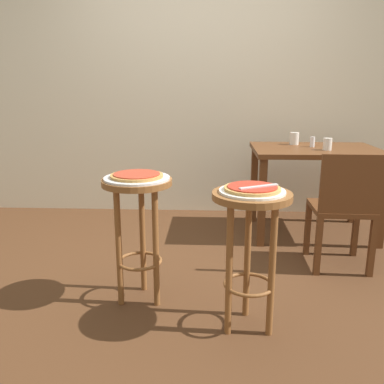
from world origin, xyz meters
name	(u,v)px	position (x,y,z in m)	size (l,w,h in m)	color
ground_plane	(196,279)	(0.00, 0.00, 0.00)	(6.00, 6.00, 0.00)	#4C2D19
back_wall	(202,62)	(0.00, 1.65, 1.50)	(6.00, 0.10, 3.00)	beige
stool_foreground	(251,229)	(0.30, -0.56, 0.56)	(0.40, 0.40, 0.76)	brown
serving_plate_foreground	(252,191)	(0.30, -0.56, 0.77)	(0.33, 0.33, 0.01)	white
pizza_foreground	(252,188)	(0.30, -0.56, 0.78)	(0.28, 0.28, 0.02)	tan
stool_middle	(138,212)	(-0.33, -0.29, 0.56)	(0.40, 0.40, 0.76)	brown
serving_plate_middle	(137,178)	(-0.33, -0.29, 0.77)	(0.38, 0.38, 0.01)	silver
pizza_middle	(137,175)	(-0.33, -0.29, 0.78)	(0.30, 0.30, 0.02)	#B78442
dining_table	(315,161)	(0.98, 0.96, 0.65)	(1.05, 0.75, 0.77)	#5B3319
cup_near_edge	(327,144)	(1.05, 0.84, 0.81)	(0.07, 0.07, 0.10)	silver
cup_far_edge	(294,138)	(0.84, 1.16, 0.82)	(0.08, 0.08, 0.11)	silver
condiment_shaker	(312,142)	(0.97, 1.02, 0.81)	(0.04, 0.04, 0.09)	white
wooden_chair	(344,206)	(1.02, 0.22, 0.47)	(0.41, 0.41, 0.85)	#5B3319
pizza_server_knife	(259,186)	(0.33, -0.58, 0.80)	(0.22, 0.02, 0.01)	silver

